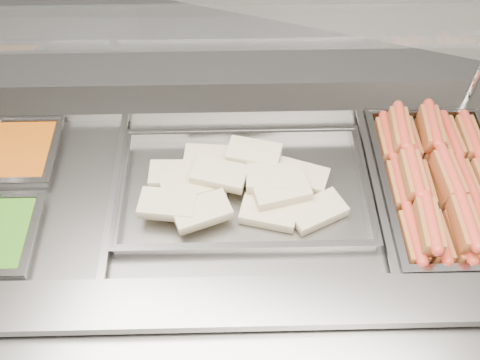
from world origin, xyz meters
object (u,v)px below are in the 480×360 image
(steam_counter, at_px, (226,265))
(sneeze_guard, at_px, (218,28))
(pan_hotdogs, at_px, (440,190))
(pan_wraps, at_px, (244,191))

(steam_counter, bearing_deg, sneeze_guard, 109.57)
(sneeze_guard, bearing_deg, pan_hotdogs, 0.29)
(pan_wraps, bearing_deg, steam_counter, -160.43)
(steam_counter, xyz_separation_m, pan_wraps, (0.06, 0.02, 0.47))
(steam_counter, bearing_deg, pan_hotdogs, 19.57)
(steam_counter, xyz_separation_m, pan_hotdogs, (0.65, 0.23, 0.45))
(steam_counter, distance_m, sneeze_guard, 0.93)
(sneeze_guard, xyz_separation_m, pan_hotdogs, (0.73, 0.00, -0.45))
(pan_hotdogs, xyz_separation_m, pan_wraps, (-0.58, -0.21, 0.02))
(pan_hotdogs, relative_size, pan_wraps, 0.82)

